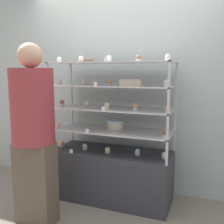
{
  "coord_description": "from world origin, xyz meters",
  "views": [
    {
      "loc": [
        1.06,
        -2.75,
        1.49
      ],
      "look_at": [
        0.0,
        0.0,
        1.05
      ],
      "focal_mm": 42.0,
      "sensor_mm": 36.0,
      "label": 1
    }
  ],
  "objects": [
    {
      "name": "cupcake_12",
      "position": [
        -0.62,
        -0.11,
        1.39
      ],
      "size": [
        0.05,
        0.05,
        0.07
      ],
      "color": "#CCB28C",
      "rests_on": "display_riser_upper"
    },
    {
      "name": "customer_figure",
      "position": [
        -0.53,
        -0.73,
        0.94
      ],
      "size": [
        0.41,
        0.41,
        1.76
      ],
      "color": "brown",
      "rests_on": "ground_plane"
    },
    {
      "name": "layer_cake_centerpiece",
      "position": [
        0.02,
        0.05,
        0.89
      ],
      "size": [
        0.19,
        0.19,
        0.1
      ],
      "color": "beige",
      "rests_on": "display_riser_lower"
    },
    {
      "name": "cupcake_11",
      "position": [
        0.64,
        -0.1,
        1.13
      ],
      "size": [
        0.06,
        0.06,
        0.07
      ],
      "color": "beige",
      "rests_on": "display_riser_middle"
    },
    {
      "name": "price_tag_0",
      "position": [
        -0.4,
        -0.25,
        0.61
      ],
      "size": [
        0.04,
        0.0,
        0.04
      ],
      "color": "white",
      "rests_on": "display_base"
    },
    {
      "name": "cupcake_8",
      "position": [
        -0.3,
        -0.05,
        1.13
      ],
      "size": [
        0.06,
        0.06,
        0.07
      ],
      "color": "#CCB28C",
      "rests_on": "display_riser_middle"
    },
    {
      "name": "donut_glazed",
      "position": [
        -0.33,
        0.08,
        1.62
      ],
      "size": [
        0.14,
        0.14,
        0.04
      ],
      "color": "brown",
      "rests_on": "display_riser_top"
    },
    {
      "name": "cupcake_6",
      "position": [
        0.63,
        -0.14,
        0.87
      ],
      "size": [
        0.05,
        0.05,
        0.06
      ],
      "color": "beige",
      "rests_on": "display_riser_lower"
    },
    {
      "name": "cupcake_18",
      "position": [
        0.01,
        -0.11,
        1.64
      ],
      "size": [
        0.06,
        0.06,
        0.07
      ],
      "color": "white",
      "rests_on": "display_riser_top"
    },
    {
      "name": "cupcake_13",
      "position": [
        -0.32,
        -0.07,
        1.39
      ],
      "size": [
        0.05,
        0.05,
        0.07
      ],
      "color": "#CCB28C",
      "rests_on": "display_riser_upper"
    },
    {
      "name": "display_base",
      "position": [
        0.0,
        0.0,
        0.29
      ],
      "size": [
        1.37,
        0.55,
        0.59
      ],
      "color": "#333338",
      "rests_on": "ground_plane"
    },
    {
      "name": "price_tag_3",
      "position": [
        -0.09,
        -0.25,
        1.37
      ],
      "size": [
        0.04,
        0.0,
        0.04
      ],
      "color": "white",
      "rests_on": "display_riser_upper"
    },
    {
      "name": "cupcake_9",
      "position": [
        -0.01,
        -0.13,
        1.13
      ],
      "size": [
        0.06,
        0.06,
        0.07
      ],
      "color": "beige",
      "rests_on": "display_riser_middle"
    },
    {
      "name": "cupcake_20",
      "position": [
        0.63,
        -0.12,
        1.64
      ],
      "size": [
        0.06,
        0.06,
        0.07
      ],
      "color": "white",
      "rests_on": "display_riser_top"
    },
    {
      "name": "cupcake_1",
      "position": [
        -0.32,
        -0.07,
        0.62
      ],
      "size": [
        0.06,
        0.06,
        0.07
      ],
      "color": "beige",
      "rests_on": "display_base"
    },
    {
      "name": "cupcake_10",
      "position": [
        0.3,
        -0.1,
        1.13
      ],
      "size": [
        0.06,
        0.06,
        0.07
      ],
      "color": "white",
      "rests_on": "display_riser_middle"
    },
    {
      "name": "cupcake_7",
      "position": [
        -0.63,
        -0.04,
        1.13
      ],
      "size": [
        0.06,
        0.06,
        0.07
      ],
      "color": "beige",
      "rests_on": "display_riser_middle"
    },
    {
      "name": "cupcake_17",
      "position": [
        -0.31,
        -0.14,
        1.64
      ],
      "size": [
        0.06,
        0.06,
        0.07
      ],
      "color": "#CCB28C",
      "rests_on": "display_riser_top"
    },
    {
      "name": "cupcake_14",
      "position": [
        -0.01,
        -0.05,
        1.39
      ],
      "size": [
        0.05,
        0.05,
        0.07
      ],
      "color": "#CCB28C",
      "rests_on": "display_riser_upper"
    },
    {
      "name": "display_riser_top",
      "position": [
        0.0,
        0.0,
        1.59
      ],
      "size": [
        1.37,
        0.55,
        0.25
      ],
      "color": "#B7B7BC",
      "rests_on": "display_riser_upper"
    },
    {
      "name": "display_riser_lower",
      "position": [
        0.0,
        0.0,
        0.83
      ],
      "size": [
        1.37,
        0.55,
        0.25
      ],
      "color": "#B7B7BC",
      "rests_on": "display_base"
    },
    {
      "name": "cupcake_0",
      "position": [
        -0.64,
        -0.05,
        0.62
      ],
      "size": [
        0.06,
        0.06,
        0.07
      ],
      "color": "#CCB28C",
      "rests_on": "display_base"
    },
    {
      "name": "ground_plane",
      "position": [
        0.0,
        0.0,
        0.0
      ],
      "size": [
        20.0,
        20.0,
        0.0
      ],
      "primitive_type": "plane",
      "color": "gray"
    },
    {
      "name": "back_wall",
      "position": [
        0.0,
        0.42,
        1.3
      ],
      "size": [
        8.0,
        0.05,
        2.6
      ],
      "color": "#A8B2AD",
      "rests_on": "ground_plane"
    },
    {
      "name": "price_tag_4",
      "position": [
        0.03,
        -0.25,
        1.63
      ],
      "size": [
        0.04,
        0.0,
        0.04
      ],
      "color": "white",
      "rests_on": "display_riser_top"
    },
    {
      "name": "cupcake_5",
      "position": [
        -0.63,
        -0.14,
        0.87
      ],
      "size": [
        0.05,
        0.05,
        0.06
      ],
      "color": "#CCB28C",
      "rests_on": "display_riser_lower"
    },
    {
      "name": "display_riser_upper",
      "position": [
        0.0,
        0.0,
        1.34
      ],
      "size": [
        1.37,
        0.55,
        0.25
      ],
      "color": "#B7B7BC",
      "rests_on": "display_riser_middle"
    },
    {
      "name": "cupcake_4",
      "position": [
        0.62,
        -0.06,
        0.62
      ],
      "size": [
        0.06,
        0.06,
        0.07
      ],
      "color": "#CCB28C",
      "rests_on": "display_base"
    },
    {
      "name": "cupcake_15",
      "position": [
        0.63,
        -0.13,
        1.39
      ],
      "size": [
        0.05,
        0.05,
        0.07
      ],
      "color": "beige",
      "rests_on": "display_riser_upper"
    },
    {
      "name": "sheet_cake_frosted",
      "position": [
        0.24,
        -0.02,
        1.39
      ],
      "size": [
        0.24,
        0.16,
        0.07
      ],
      "color": "beige",
      "rests_on": "display_riser_upper"
    },
    {
      "name": "price_tag_2",
      "position": [
        -0.0,
        -0.25,
        1.12
      ],
      "size": [
        0.04,
        0.0,
        0.04
      ],
      "color": "white",
      "rests_on": "display_riser_middle"
    },
    {
      "name": "cupcake_2",
      "position": [
        -0.01,
        -0.1,
        0.62
      ],
      "size": [
        0.06,
        0.06,
        0.07
      ],
      "color": "#CCB28C",
      "rests_on": "display_base"
    },
    {
      "name": "cupcake_19",
      "position": [
        0.33,
        -0.09,
        1.64
      ],
      "size": [
        0.06,
        0.06,
        0.07
      ],
      "color": "beige",
      "rests_on": "display_riser_top"
    },
    {
      "name": "price_tag_1",
      "position": [
        -0.19,
        -0.25,
        0.86
      ],
      "size": [
        0.04,
        0.0,
        0.04
      ],
      "color": "white",
      "rests_on": "display_riser_lower"
    },
    {
      "name": "cupcake_3",
      "position": [
        0.32,
        -0.05,
        0.62
      ],
      "size": [
        0.06,
        0.06,
        0.07
      ],
      "color": "beige",
      "rests_on": "display_base"
    },
    {
      "name": "cupcake_16",
      "position": [
        -0.63,
        -0.08,
        1.64
      ],
      "size": [
        0.06,
        0.06,
        0.07
      ],
      "color": "beige",
      "rests_on": "display_riser_top"
    },
    {
      "name": "display_riser_middle",
      "position": [
        0.0,
        0.0,
        1.08
      ],
      "size": [
        1.37,
        0.55,
        0.25
      ],
      "color": "#B7B7BC",
      "rests_on": "display_riser_lower"
    }
  ]
}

